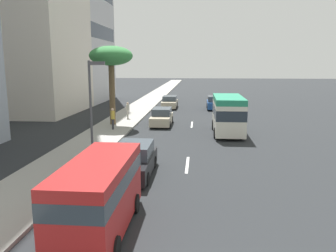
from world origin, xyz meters
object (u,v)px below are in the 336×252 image
street_lamp (92,98)px  palm_tree (111,58)px  car_lead (134,160)px  car_fifth (162,117)px  car_second (215,103)px  van_fourth (99,192)px  car_sixth (170,102)px  minibus_third (228,113)px  pedestrian_mid_block (113,118)px  pedestrian_near_lamp (128,110)px

street_lamp → palm_tree: bearing=9.1°
car_lead → street_lamp: street_lamp is taller
car_fifth → palm_tree: size_ratio=0.64×
car_lead → car_second: (26.36, -5.33, 0.02)m
van_fourth → street_lamp: 8.97m
car_second → palm_tree: size_ratio=0.62×
car_sixth → street_lamp: size_ratio=0.79×
van_fourth → car_sixth: van_fourth is taller
minibus_third → van_fourth: bearing=161.5°
car_lead → pedestrian_mid_block: (11.31, 3.98, 0.40)m
car_sixth → street_lamp: street_lamp is taller
car_sixth → pedestrian_near_lamp: (-9.74, 3.50, 0.32)m
car_lead → van_fourth: size_ratio=0.84×
pedestrian_mid_block → street_lamp: bearing=150.2°
car_second → street_lamp: (-24.18, 8.09, 2.96)m
car_fifth → palm_tree: 7.11m
van_fourth → palm_tree: bearing=-166.9°
car_lead → minibus_third: minibus_third is taller
van_fourth → pedestrian_near_lamp: size_ratio=3.25×
minibus_third → car_fifth: size_ratio=1.34×
van_fourth → street_lamp: size_ratio=0.95×
street_lamp → van_fourth: bearing=-161.6°
minibus_third → street_lamp: size_ratio=1.07×
palm_tree → pedestrian_near_lamp: bearing=-11.3°
car_second → pedestrian_mid_block: bearing=148.2°
car_second → minibus_third: bearing=-178.6°
minibus_third → car_sixth: (15.92, 6.14, -0.94)m
pedestrian_mid_block → minibus_third: bearing=-129.0°
car_lead → street_lamp: (2.18, 2.76, 2.99)m
pedestrian_mid_block → palm_tree: palm_tree is taller
van_fourth → pedestrian_mid_block: van_fourth is taller
car_sixth → palm_tree: (-13.17, 4.19, 5.46)m
car_lead → car_fifth: car_lead is taller
car_lead → car_fifth: (14.55, 0.12, -0.02)m
car_second → pedestrian_near_lamp: pedestrian_near_lamp is taller
car_sixth → van_fourth: bearing=0.7°
palm_tree → street_lamp: (-11.63, -1.86, -2.44)m
car_lead → palm_tree: size_ratio=0.64×
pedestrian_mid_block → palm_tree: bearing=-23.1°
van_fourth → palm_tree: palm_tree is taller
van_fourth → pedestrian_mid_block: 17.80m
car_second → minibus_third: minibus_third is taller
car_fifth → van_fourth: bearing=0.3°
van_fourth → street_lamp: (8.22, 2.74, 2.33)m
pedestrian_mid_block → palm_tree: (2.49, 0.64, 5.04)m
car_sixth → pedestrian_mid_block: 16.07m
minibus_third → street_lamp: (-8.88, 8.46, 2.08)m
minibus_third → car_lead: bearing=152.7°
car_fifth → pedestrian_mid_block: size_ratio=2.48×
car_lead → car_fifth: 14.56m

